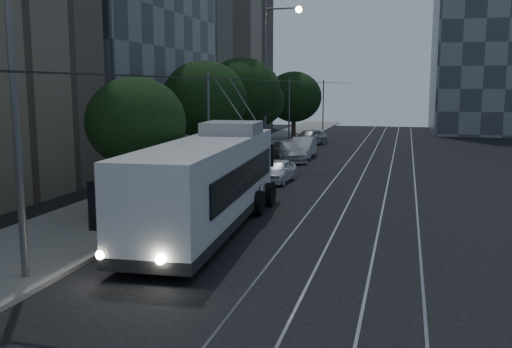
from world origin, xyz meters
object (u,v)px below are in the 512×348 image
at_px(trolleybus, 209,182).
at_px(car_white_b, 287,151).
at_px(pickup_silver, 227,183).
at_px(streetlamp_near, 26,71).
at_px(car_white_d, 309,137).
at_px(car_white_c, 303,148).
at_px(car_white_a, 277,171).
at_px(streetlamp_far, 271,69).

xyz_separation_m(trolleybus, car_white_b, (-1.03, 19.56, -1.07)).
bearing_deg(pickup_silver, trolleybus, -102.01).
xyz_separation_m(car_white_b, streetlamp_near, (-1.47, -26.47, 5.00)).
bearing_deg(car_white_d, car_white_c, -65.26).
bearing_deg(car_white_a, pickup_silver, -95.73).
xyz_separation_m(car_white_a, car_white_c, (-0.58, 11.19, 0.11)).
relative_size(trolleybus, streetlamp_far, 1.20).
xyz_separation_m(pickup_silver, car_white_c, (0.43, 17.19, -0.14)).
bearing_deg(trolleybus, streetlamp_near, -113.42).
xyz_separation_m(pickup_silver, car_white_a, (1.01, 6.00, -0.24)).
xyz_separation_m(trolleybus, streetlamp_far, (-1.88, 18.02, 4.67)).
xyz_separation_m(car_white_d, streetlamp_far, (-0.56, -12.77, 5.70)).
height_order(car_white_a, streetlamp_near, streetlamp_near).
relative_size(trolleybus, car_white_a, 3.47).
relative_size(car_white_b, car_white_c, 1.07).
relative_size(car_white_c, streetlamp_near, 0.48).
height_order(car_white_b, car_white_c, car_white_c).
distance_m(trolleybus, car_white_d, 30.84).
bearing_deg(car_white_d, streetlamp_near, -73.11).
bearing_deg(car_white_c, trolleybus, -90.05).
xyz_separation_m(car_white_c, streetlamp_far, (-1.49, -3.98, 5.70)).
xyz_separation_m(car_white_a, car_white_b, (-1.23, 8.76, 0.07)).
bearing_deg(pickup_silver, streetlamp_near, -119.77).
height_order(car_white_c, streetlamp_near, streetlamp_near).
bearing_deg(streetlamp_near, car_white_a, 81.35).
relative_size(car_white_a, car_white_b, 0.77).
distance_m(car_white_c, streetlamp_far, 7.11).
height_order(trolleybus, pickup_silver, trolleybus).
bearing_deg(trolleybus, car_white_b, 89.46).
distance_m(pickup_silver, car_white_a, 6.09).
distance_m(trolleybus, streetlamp_near, 8.32).
bearing_deg(car_white_b, pickup_silver, -113.55).
distance_m(trolleybus, car_white_a, 10.86).
relative_size(pickup_silver, car_white_d, 1.46).
height_order(car_white_d, streetlamp_near, streetlamp_near).
bearing_deg(car_white_a, car_white_d, 98.17).
distance_m(car_white_d, streetlamp_near, 38.04).
relative_size(pickup_silver, car_white_a, 1.70).
relative_size(pickup_silver, streetlamp_near, 0.67).
distance_m(car_white_d, streetlamp_far, 14.00).
distance_m(streetlamp_near, streetlamp_far, 24.94).
xyz_separation_m(car_white_c, streetlamp_near, (-2.11, -28.90, 4.95)).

